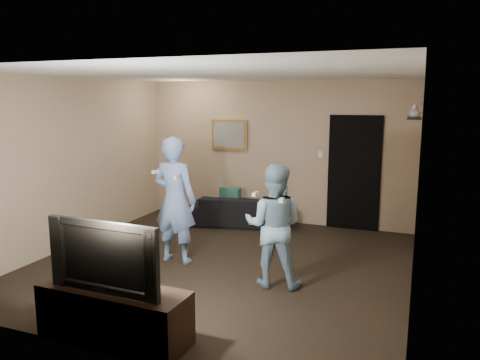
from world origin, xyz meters
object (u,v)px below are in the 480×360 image
at_px(tv_console, 114,315).
at_px(television, 111,254).
at_px(sofa, 240,210).
at_px(wii_player_right, 274,225).
at_px(wii_player_left, 175,200).

relative_size(tv_console, television, 1.26).
bearing_deg(sofa, wii_player_right, 108.08).
relative_size(tv_console, wii_player_left, 0.84).
distance_m(television, wii_player_right, 2.10).
xyz_separation_m(tv_console, television, (0.00, 0.00, 0.61)).
relative_size(television, wii_player_right, 0.78).
bearing_deg(wii_player_left, television, -76.37).
bearing_deg(wii_player_right, television, -118.87).
height_order(sofa, tv_console, sofa).
xyz_separation_m(tv_console, wii_player_right, (1.01, 1.84, 0.51)).
bearing_deg(television, wii_player_right, 63.08).
height_order(tv_console, wii_player_left, wii_player_left).
xyz_separation_m(sofa, television, (0.37, -4.28, 0.59)).
bearing_deg(wii_player_right, tv_console, -118.87).
xyz_separation_m(sofa, wii_player_left, (-0.15, -2.14, 0.62)).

